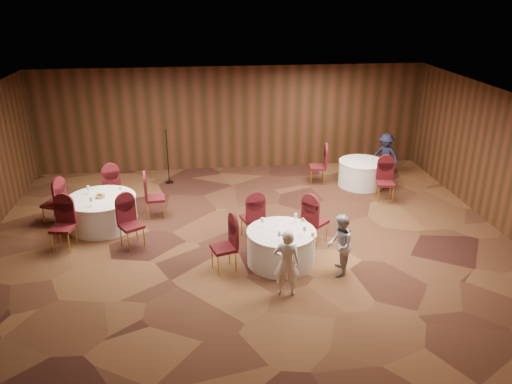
{
  "coord_description": "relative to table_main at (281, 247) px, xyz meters",
  "views": [
    {
      "loc": [
        -1.01,
        -10.14,
        5.42
      ],
      "look_at": [
        0.2,
        0.2,
        1.1
      ],
      "focal_mm": 35.0,
      "sensor_mm": 36.0,
      "label": 1
    }
  ],
  "objects": [
    {
      "name": "tabletop_left",
      "position": [
        -4.0,
        2.22,
        0.45
      ],
      "size": [
        0.86,
        0.81,
        0.22
      ],
      "color": "silver",
      "rests_on": "table_left"
    },
    {
      "name": "tabletop_right",
      "position": [
        3.22,
        3.85,
        0.52
      ],
      "size": [
        0.08,
        0.08,
        0.22
      ],
      "color": "silver",
      "rests_on": "table_right"
    },
    {
      "name": "chairs_right",
      "position": [
        2.57,
        3.69,
        0.12
      ],
      "size": [
        2.11,
        2.09,
        1.0
      ],
      "color": "#390B0E",
      "rests_on": "ground"
    },
    {
      "name": "table_left",
      "position": [
        -4.01,
        2.22,
        0.0
      ],
      "size": [
        1.65,
        1.65,
        0.74
      ],
      "color": "silver",
      "rests_on": "ground"
    },
    {
      "name": "room_shell",
      "position": [
        -0.58,
        1.09,
        1.59
      ],
      "size": [
        12.0,
        12.0,
        12.0
      ],
      "color": "silver",
      "rests_on": "ground"
    },
    {
      "name": "mic_stand",
      "position": [
        -2.54,
        4.96,
        0.09
      ],
      "size": [
        0.24,
        0.24,
        1.6
      ],
      "color": "black",
      "rests_on": "ground"
    },
    {
      "name": "table_main",
      "position": [
        0.0,
        0.0,
        0.0
      ],
      "size": [
        1.44,
        1.44,
        0.74
      ],
      "color": "silver",
      "rests_on": "ground"
    },
    {
      "name": "woman_a",
      "position": [
        -0.09,
        -1.16,
        0.3
      ],
      "size": [
        0.54,
        0.4,
        1.35
      ],
      "primitive_type": "imported",
      "rotation": [
        0.0,
        0.0,
        2.98
      ],
      "color": "silver",
      "rests_on": "ground"
    },
    {
      "name": "tabletop_main",
      "position": [
        0.22,
        -0.08,
        0.46
      ],
      "size": [
        1.07,
        1.04,
        0.22
      ],
      "color": "silver",
      "rests_on": "table_main"
    },
    {
      "name": "woman_b",
      "position": [
        1.08,
        -0.56,
        0.27
      ],
      "size": [
        0.64,
        0.73,
        1.29
      ],
      "primitive_type": "imported",
      "rotation": [
        0.0,
        0.0,
        4.44
      ],
      "color": "#A6A5AA",
      "rests_on": "ground"
    },
    {
      "name": "ground",
      "position": [
        -0.58,
        1.09,
        -0.38
      ],
      "size": [
        12.0,
        12.0,
        0.0
      ],
      "primitive_type": "plane",
      "color": "black",
      "rests_on": "ground"
    },
    {
      "name": "man_c",
      "position": [
        3.98,
        4.78,
        0.29
      ],
      "size": [
        0.95,
        0.96,
        1.33
      ],
      "primitive_type": "imported",
      "rotation": [
        0.0,
        0.0,
        5.48
      ],
      "color": "#151A31",
      "rests_on": "ground"
    },
    {
      "name": "chairs_main",
      "position": [
        -0.25,
        0.65,
        0.12
      ],
      "size": [
        2.83,
        1.98,
        1.0
      ],
      "color": "#390B0E",
      "rests_on": "ground"
    },
    {
      "name": "table_right",
      "position": [
        3.04,
        4.09,
        0.0
      ],
      "size": [
        1.34,
        1.34,
        0.74
      ],
      "color": "silver",
      "rests_on": "ground"
    },
    {
      "name": "chairs_left",
      "position": [
        -3.96,
        2.2,
        0.12
      ],
      "size": [
        3.06,
        3.09,
        1.0
      ],
      "color": "#390B0E",
      "rests_on": "ground"
    }
  ]
}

